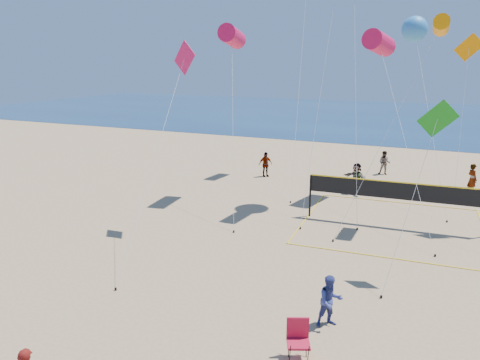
% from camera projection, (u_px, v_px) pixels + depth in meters
% --- Properties ---
extents(ocean, '(140.00, 50.00, 0.03)m').
position_uv_depth(ocean, '(416.00, 118.00, 65.92)').
color(ocean, navy).
rests_on(ocean, ground).
extents(bystander_a, '(1.02, 0.99, 1.66)m').
position_uv_depth(bystander_a, '(330.00, 301.00, 14.31)').
color(bystander_a, navy).
rests_on(bystander_a, ground).
extents(far_person_0, '(1.03, 1.02, 1.75)m').
position_uv_depth(far_person_0, '(265.00, 164.00, 32.79)').
color(far_person_0, gray).
rests_on(far_person_0, ground).
extents(far_person_1, '(1.79, 1.39, 1.89)m').
position_uv_depth(far_person_1, '(356.00, 178.00, 28.66)').
color(far_person_1, gray).
rests_on(far_person_1, ground).
extents(far_person_2, '(0.79, 0.84, 1.93)m').
position_uv_depth(far_person_2, '(472.00, 179.00, 28.31)').
color(far_person_2, gray).
rests_on(far_person_2, ground).
extents(far_person_3, '(0.86, 0.69, 1.71)m').
position_uv_depth(far_person_3, '(384.00, 163.00, 33.35)').
color(far_person_3, gray).
rests_on(far_person_3, ground).
extents(camp_chair, '(0.79, 0.90, 1.27)m').
position_uv_depth(camp_chair, '(298.00, 337.00, 12.79)').
color(camp_chair, '#BA1531').
rests_on(camp_chair, ground).
extents(volleyball_net, '(8.94, 8.80, 2.28)m').
position_uv_depth(volleyball_net, '(394.00, 196.00, 22.84)').
color(volleyball_net, black).
rests_on(volleyball_net, ground).
extents(kite_0, '(3.41, 6.97, 9.91)m').
position_uv_depth(kite_0, '(232.00, 37.00, 26.04)').
color(kite_0, '#CC1149').
rests_on(kite_0, ground).
extents(kite_2, '(3.92, 5.03, 9.97)m').
position_uv_depth(kite_2, '(441.00, 26.00, 21.08)').
color(kite_2, orange).
rests_on(kite_2, ground).
extents(kite_3, '(1.76, 7.29, 8.86)m').
position_uv_depth(kite_3, '(181.00, 69.00, 20.93)').
color(kite_3, '#CD1655').
rests_on(kite_3, ground).
extents(kite_4, '(1.90, 2.73, 6.68)m').
position_uv_depth(kite_4, '(434.00, 129.00, 16.47)').
color(kite_4, '#18911B').
rests_on(kite_4, ground).
extents(kite_7, '(3.73, 7.72, 10.58)m').
position_uv_depth(kite_7, '(415.00, 29.00, 28.49)').
color(kite_7, '#2F86D1').
rests_on(kite_7, ground).
extents(kite_9, '(1.70, 3.10, 9.58)m').
position_uv_depth(kite_9, '(468.00, 55.00, 28.34)').
color(kite_9, orange).
rests_on(kite_9, ground).
extents(kite_10, '(4.91, 9.76, 9.66)m').
position_uv_depth(kite_10, '(379.00, 43.00, 26.27)').
color(kite_10, '#CC1149').
rests_on(kite_10, ground).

